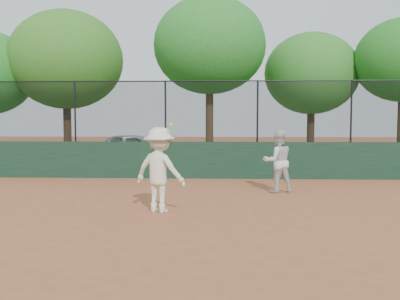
{
  "coord_description": "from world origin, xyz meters",
  "views": [
    {
      "loc": [
        1.27,
        -8.54,
        1.95
      ],
      "look_at": [
        0.8,
        2.2,
        1.2
      ],
      "focal_mm": 40.0,
      "sensor_mm": 36.0,
      "label": 1
    }
  ],
  "objects_px": {
    "player_second": "(278,161)",
    "tree_3": "(312,74)",
    "tree_1": "(66,60)",
    "tree_2": "(210,46)",
    "player_main": "(160,170)",
    "parked_car": "(136,148)"
  },
  "relations": [
    {
      "from": "player_second",
      "to": "tree_3",
      "type": "height_order",
      "value": "tree_3"
    },
    {
      "from": "tree_1",
      "to": "tree_2",
      "type": "bearing_deg",
      "value": -3.13
    },
    {
      "from": "player_main",
      "to": "tree_1",
      "type": "bearing_deg",
      "value": 117.56
    },
    {
      "from": "player_second",
      "to": "tree_1",
      "type": "height_order",
      "value": "tree_1"
    },
    {
      "from": "parked_car",
      "to": "tree_3",
      "type": "relative_size",
      "value": 0.65
    },
    {
      "from": "player_main",
      "to": "tree_1",
      "type": "distance_m",
      "value": 13.03
    },
    {
      "from": "player_main",
      "to": "tree_1",
      "type": "height_order",
      "value": "tree_1"
    },
    {
      "from": "tree_3",
      "to": "tree_2",
      "type": "bearing_deg",
      "value": -159.82
    },
    {
      "from": "parked_car",
      "to": "player_second",
      "type": "bearing_deg",
      "value": -143.23
    },
    {
      "from": "tree_3",
      "to": "parked_car",
      "type": "bearing_deg",
      "value": -162.28
    },
    {
      "from": "tree_1",
      "to": "tree_3",
      "type": "height_order",
      "value": "tree_1"
    },
    {
      "from": "player_main",
      "to": "tree_3",
      "type": "distance_m",
      "value": 14.07
    },
    {
      "from": "tree_1",
      "to": "parked_car",
      "type": "bearing_deg",
      "value": -18.65
    },
    {
      "from": "tree_1",
      "to": "player_main",
      "type": "bearing_deg",
      "value": -62.44
    },
    {
      "from": "parked_car",
      "to": "tree_1",
      "type": "distance_m",
      "value": 5.34
    },
    {
      "from": "tree_2",
      "to": "tree_3",
      "type": "xyz_separation_m",
      "value": [
        4.84,
        1.78,
        -1.06
      ]
    },
    {
      "from": "player_main",
      "to": "tree_1",
      "type": "xyz_separation_m",
      "value": [
        -5.77,
        11.06,
        3.75
      ]
    },
    {
      "from": "player_main",
      "to": "tree_1",
      "type": "relative_size",
      "value": 0.27
    },
    {
      "from": "player_second",
      "to": "tree_3",
      "type": "bearing_deg",
      "value": -120.07
    },
    {
      "from": "player_main",
      "to": "tree_2",
      "type": "height_order",
      "value": "tree_2"
    },
    {
      "from": "player_second",
      "to": "tree_2",
      "type": "relative_size",
      "value": 0.23
    },
    {
      "from": "tree_2",
      "to": "tree_3",
      "type": "bearing_deg",
      "value": 20.18
    }
  ]
}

